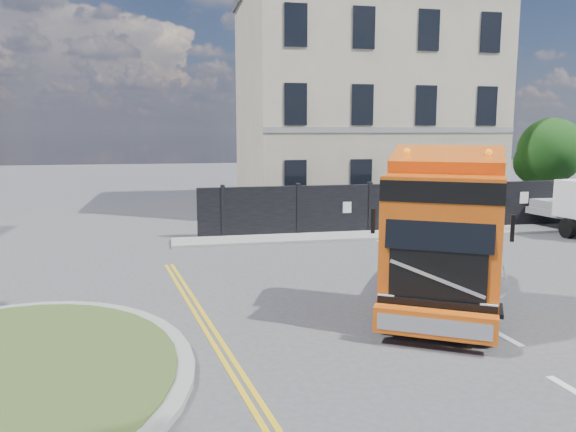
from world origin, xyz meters
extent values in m
plane|color=#424244|center=(0.00, 0.00, 0.00)|extent=(120.00, 120.00, 0.00)
cube|color=black|center=(6.00, 9.00, 1.00)|extent=(18.00, 0.25, 2.00)
cube|color=beige|center=(6.00, 16.50, 5.50)|extent=(12.00, 10.00, 11.00)
cylinder|color=#382619|center=(14.50, 12.00, 1.20)|extent=(0.24, 0.24, 2.40)
sphere|color=black|center=(14.50, 12.00, 3.20)|extent=(3.20, 3.20, 3.20)
sphere|color=black|center=(14.00, 12.40, 2.60)|extent=(2.20, 2.20, 2.20)
cube|color=gray|center=(6.00, 8.10, 0.06)|extent=(20.00, 1.60, 0.12)
cube|color=black|center=(2.53, -0.44, 0.70)|extent=(4.95, 6.19, 0.42)
cube|color=#E75910|center=(1.70, -1.83, 2.00)|extent=(3.23, 3.26, 2.60)
cube|color=#E75910|center=(2.20, -0.99, 3.06)|extent=(2.42, 1.91, 1.30)
cube|color=black|center=(1.09, -2.85, 2.37)|extent=(1.78, 1.09, 0.97)
cube|color=#E75910|center=(0.94, -3.11, 0.51)|extent=(2.16, 1.47, 0.51)
cylinder|color=black|center=(0.46, -1.96, 0.48)|extent=(0.75, 0.98, 0.97)
cylinder|color=gray|center=(0.46, -1.96, 0.48)|extent=(0.56, 0.63, 0.53)
cylinder|color=black|center=(2.18, -2.98, 0.48)|extent=(0.75, 0.98, 0.97)
cylinder|color=gray|center=(2.18, -2.98, 0.48)|extent=(0.56, 0.63, 0.53)
cylinder|color=black|center=(2.15, 0.87, 0.48)|extent=(0.75, 0.98, 0.97)
cylinder|color=gray|center=(2.15, 0.87, 0.48)|extent=(0.56, 0.63, 0.53)
cylinder|color=black|center=(3.87, -0.15, 0.48)|extent=(0.75, 0.98, 0.97)
cylinder|color=gray|center=(3.87, -0.15, 0.48)|extent=(0.56, 0.63, 0.53)
cylinder|color=black|center=(2.72, 1.83, 0.48)|extent=(0.75, 0.98, 0.97)
cylinder|color=gray|center=(2.72, 1.83, 0.48)|extent=(0.56, 0.63, 0.53)
cylinder|color=black|center=(4.44, 0.81, 0.48)|extent=(0.75, 0.98, 0.97)
cylinder|color=gray|center=(4.44, 0.81, 0.48)|extent=(0.56, 0.63, 0.53)
cube|color=gray|center=(12.31, 8.00, 0.78)|extent=(2.90, 5.61, 0.28)
cylinder|color=black|center=(11.25, 6.33, 0.39)|extent=(0.28, 0.78, 0.78)
cylinder|color=black|center=(11.25, 9.67, 0.39)|extent=(0.28, 0.78, 0.78)
cylinder|color=black|center=(13.37, 9.67, 0.39)|extent=(0.28, 0.78, 0.78)
camera|label=1|loc=(-3.90, -12.64, 4.19)|focal=35.00mm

